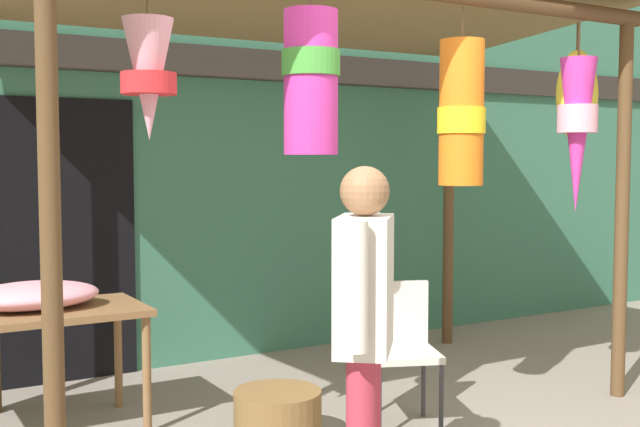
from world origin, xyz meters
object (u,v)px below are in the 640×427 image
flower_heap_on_table (36,295)px  wicker_basket_by_table (278,417)px  shopper_by_bananas (364,318)px  display_table (29,325)px  folding_chair (399,340)px

flower_heap_on_table → wicker_basket_by_table: size_ratio=1.52×
wicker_basket_by_table → flower_heap_on_table: bearing=142.0°
wicker_basket_by_table → shopper_by_bananas: size_ratio=0.31×
display_table → wicker_basket_by_table: 1.49m
flower_heap_on_table → folding_chair: size_ratio=0.88×
shopper_by_bananas → wicker_basket_by_table: bearing=82.6°
flower_heap_on_table → wicker_basket_by_table: (1.10, -0.86, -0.65)m
wicker_basket_by_table → shopper_by_bananas: 1.31m
flower_heap_on_table → wicker_basket_by_table: bearing=-38.0°
display_table → wicker_basket_by_table: size_ratio=2.60×
flower_heap_on_table → shopper_by_bananas: size_ratio=0.48×
flower_heap_on_table → shopper_by_bananas: bearing=-63.3°
folding_chair → wicker_basket_by_table: (-0.78, 0.07, -0.35)m
shopper_by_bananas → display_table: bearing=118.4°
folding_chair → shopper_by_bananas: shopper_by_bananas is taller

